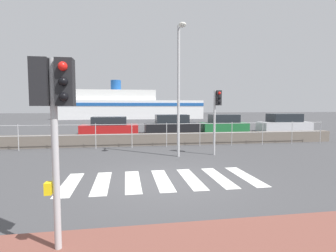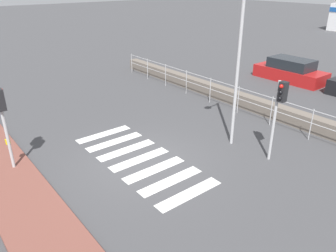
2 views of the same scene
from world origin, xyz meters
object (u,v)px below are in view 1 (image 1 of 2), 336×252
Objects in this scene: parked_car_red at (109,127)px; parked_car_silver at (284,124)px; traffic_light_far at (217,108)px; streetlamp at (179,75)px; ferry_boat at (129,107)px; parked_car_black at (172,125)px; traffic_light_near at (53,103)px; parked_car_green at (224,125)px.

parked_car_silver is at bearing -0.00° from parked_car_red.
parked_car_red is at bearing 119.37° from traffic_light_far.
streetlamp is at bearing -139.26° from parked_car_silver.
parked_car_black is (3.07, -26.78, -1.49)m from ferry_boat.
streetlamp is at bearing -87.42° from ferry_boat.
traffic_light_near reaches higher than parked_car_red.
ferry_boat is at bearing 116.11° from parked_car_silver.
parked_car_green is (9.48, 0.00, 0.06)m from parked_car_red.
streetlamp is at bearing 65.12° from traffic_light_near.
traffic_light_far is 13.71m from parked_car_silver.
parked_car_green is 0.87× the size of parked_car_silver.
traffic_light_far is at bearing 8.58° from streetlamp.
parked_car_red is 15.07m from parked_car_silver.
traffic_light_near is at bearing -130.94° from parked_car_silver.
parked_car_silver is (10.06, -0.00, 0.01)m from parked_car_black.
parked_car_green is at bearing 61.63° from traffic_light_near.
parked_car_silver reaches higher than parked_car_red.
traffic_light_far is 0.77× the size of parked_car_green.
parked_car_red is (-3.60, 9.88, -2.97)m from streetlamp.
parked_car_silver is at bearing -0.00° from parked_car_black.
parked_car_black is at bearing 0.00° from parked_car_red.
ferry_boat reaches higher than parked_car_silver.
parked_car_black is at bearing -83.47° from ferry_boat.
parked_car_silver reaches higher than parked_car_black.
parked_car_green is at bearing 180.00° from parked_car_silver.
parked_car_black is at bearing 180.00° from parked_car_silver.
ferry_boat is at bearing 87.80° from traffic_light_near.
traffic_light_near is 0.77× the size of parked_car_green.
parked_car_red is at bearing 180.00° from parked_car_silver.
ferry_boat is at bearing 85.85° from parked_car_red.
traffic_light_near is at bearing -114.88° from streetlamp.
parked_car_red is at bearing 110.00° from streetlamp.
parked_car_green is (4.47, 0.00, -0.00)m from parked_car_black.
streetlamp is 10.92m from parked_car_red.
ferry_boat is at bearing 105.72° from parked_car_green.
traffic_light_far is at bearing 55.42° from traffic_light_near.
parked_car_black is 4.47m from parked_car_green.
streetlamp reaches higher than parked_car_silver.
traffic_light_near is at bearing -92.20° from ferry_boat.
parked_car_black is 10.06m from parked_car_silver.
parked_car_green is 5.59m from parked_car_silver.
parked_car_red is 1.01× the size of parked_car_black.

